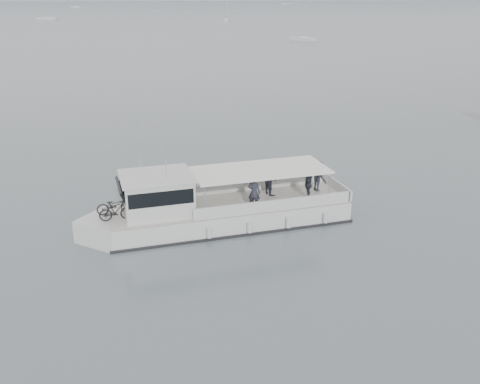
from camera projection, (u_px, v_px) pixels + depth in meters
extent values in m
plane|color=#505A5F|center=(248.00, 196.00, 28.85)|extent=(1400.00, 1400.00, 0.00)
cube|color=silver|center=(230.00, 216.00, 25.28)|extent=(11.51, 4.61, 1.21)
cube|color=silver|center=(109.00, 230.00, 23.75)|extent=(3.00, 3.00, 1.21)
cube|color=beige|center=(229.00, 204.00, 25.06)|extent=(11.51, 4.61, 0.06)
cube|color=black|center=(230.00, 223.00, 25.41)|extent=(11.71, 4.75, 0.17)
cube|color=silver|center=(254.00, 185.00, 26.71)|extent=(7.39, 1.20, 0.56)
cube|color=silver|center=(274.00, 206.00, 24.14)|extent=(7.39, 1.20, 0.56)
cube|color=silver|center=(337.00, 186.00, 26.48)|extent=(0.53, 2.97, 0.56)
cube|color=silver|center=(157.00, 195.00, 23.85)|extent=(3.32, 2.93, 1.68)
cube|color=black|center=(124.00, 195.00, 23.41)|extent=(0.86, 2.38, 1.08)
cube|color=black|center=(157.00, 189.00, 23.75)|extent=(3.15, 2.94, 0.65)
cube|color=silver|center=(156.00, 176.00, 23.54)|extent=(3.54, 3.14, 0.09)
cube|color=white|center=(260.00, 170.00, 24.92)|extent=(6.69, 3.71, 0.07)
cylinder|color=silver|center=(205.00, 202.00, 23.22)|extent=(0.06, 0.06, 1.54)
cylinder|color=silver|center=(192.00, 183.00, 25.55)|extent=(0.06, 0.06, 1.54)
cylinder|color=silver|center=(329.00, 188.00, 24.84)|extent=(0.06, 0.06, 1.54)
cylinder|color=silver|center=(307.00, 171.00, 27.18)|extent=(0.06, 0.06, 1.54)
cylinder|color=silver|center=(139.00, 146.00, 23.70)|extent=(0.03, 0.03, 2.42)
cylinder|color=silver|center=(166.00, 157.00, 22.69)|extent=(0.03, 0.03, 2.05)
cylinder|color=silver|center=(209.00, 233.00, 23.41)|extent=(0.25, 0.25, 0.47)
cylinder|color=silver|center=(250.00, 228.00, 23.92)|extent=(0.25, 0.25, 0.47)
cylinder|color=silver|center=(288.00, 223.00, 24.43)|extent=(0.25, 0.25, 0.47)
cylinder|color=silver|center=(326.00, 218.00, 24.94)|extent=(0.25, 0.25, 0.47)
imported|color=black|center=(115.00, 205.00, 23.82)|extent=(1.66, 0.79, 0.84)
imported|color=black|center=(116.00, 211.00, 23.15)|extent=(1.52, 0.63, 0.89)
imported|color=#292C37|center=(254.00, 192.00, 24.29)|extent=(0.68, 0.58, 1.57)
imported|color=#292C37|center=(270.00, 179.00, 25.98)|extent=(0.85, 0.94, 1.57)
imported|color=#292C37|center=(308.00, 184.00, 25.30)|extent=(0.71, 0.99, 1.57)
imported|color=#292C37|center=(318.00, 176.00, 26.39)|extent=(1.04, 1.17, 1.57)
cube|color=silver|center=(227.00, 20.00, 186.21)|extent=(2.86, 5.49, 0.75)
cube|color=silver|center=(227.00, 19.00, 186.10)|extent=(1.86, 2.13, 0.45)
cylinder|color=silver|center=(227.00, 11.00, 185.08)|extent=(0.08, 0.08, 5.77)
cube|color=silver|center=(304.00, 39.00, 115.71)|extent=(5.66, 5.68, 0.75)
cube|color=silver|center=(304.00, 38.00, 115.59)|extent=(2.71, 2.71, 0.45)
cylinder|color=silver|center=(304.00, 22.00, 114.41)|extent=(0.08, 0.08, 6.68)
cube|color=silver|center=(48.00, 19.00, 197.90)|extent=(8.53, 5.86, 0.75)
cube|color=silver|center=(47.00, 18.00, 197.79)|extent=(3.57, 3.30, 0.45)
cylinder|color=silver|center=(46.00, 5.00, 196.20)|extent=(0.08, 0.08, 9.01)
cube|color=silver|center=(76.00, 7.00, 328.32)|extent=(6.65, 4.55, 0.75)
cube|color=silver|center=(76.00, 6.00, 328.21)|extent=(2.78, 2.56, 0.45)
cylinder|color=silver|center=(75.00, 0.00, 326.96)|extent=(0.08, 0.08, 7.02)
cube|color=silver|center=(285.00, 4.00, 397.40)|extent=(5.58, 5.26, 0.75)
cube|color=silver|center=(285.00, 3.00, 397.28)|extent=(2.61, 2.57, 0.45)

